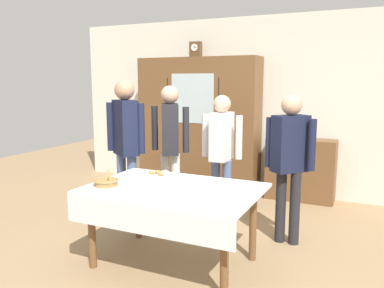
# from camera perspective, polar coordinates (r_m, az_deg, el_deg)

# --- Properties ---
(ground_plane) EXTENTS (12.00, 12.00, 0.00)m
(ground_plane) POSITION_cam_1_polar(r_m,az_deg,el_deg) (4.13, -1.23, -15.74)
(ground_plane) COLOR #997A56
(ground_plane) RESTS_ON ground
(back_wall) EXTENTS (6.40, 0.10, 2.70)m
(back_wall) POSITION_cam_1_polar(r_m,az_deg,el_deg) (6.24, 9.64, 5.48)
(back_wall) COLOR silver
(back_wall) RESTS_ON ground
(dining_table) EXTENTS (1.59, 1.07, 0.75)m
(dining_table) POSITION_cam_1_polar(r_m,az_deg,el_deg) (3.70, -2.89, -7.89)
(dining_table) COLOR brown
(dining_table) RESTS_ON ground
(wall_cabinet) EXTENTS (1.95, 0.46, 2.09)m
(wall_cabinet) POSITION_cam_1_polar(r_m,az_deg,el_deg) (6.30, 0.91, 2.87)
(wall_cabinet) COLOR brown
(wall_cabinet) RESTS_ON ground
(mantel_clock) EXTENTS (0.18, 0.11, 0.24)m
(mantel_clock) POSITION_cam_1_polar(r_m,az_deg,el_deg) (6.29, 0.54, 13.50)
(mantel_clock) COLOR brown
(mantel_clock) RESTS_ON wall_cabinet
(bookshelf_low) EXTENTS (0.97, 0.35, 0.91)m
(bookshelf_low) POSITION_cam_1_polar(r_m,az_deg,el_deg) (5.98, 15.39, -3.59)
(bookshelf_low) COLOR brown
(bookshelf_low) RESTS_ON ground
(book_stack) EXTENTS (0.17, 0.21, 0.06)m
(book_stack) POSITION_cam_1_polar(r_m,az_deg,el_deg) (5.89, 15.59, 0.98)
(book_stack) COLOR #3D754C
(book_stack) RESTS_ON bookshelf_low
(tea_cup_near_left) EXTENTS (0.13, 0.13, 0.06)m
(tea_cup_near_left) POSITION_cam_1_polar(r_m,az_deg,el_deg) (3.25, 0.21, -7.94)
(tea_cup_near_left) COLOR silver
(tea_cup_near_left) RESTS_ON dining_table
(tea_cup_mid_right) EXTENTS (0.13, 0.13, 0.06)m
(tea_cup_mid_right) POSITION_cam_1_polar(r_m,az_deg,el_deg) (3.50, -3.44, -6.72)
(tea_cup_mid_right) COLOR silver
(tea_cup_mid_right) RESTS_ON dining_table
(tea_cup_back_edge) EXTENTS (0.13, 0.13, 0.06)m
(tea_cup_back_edge) POSITION_cam_1_polar(r_m,az_deg,el_deg) (3.81, -2.16, -5.35)
(tea_cup_back_edge) COLOR white
(tea_cup_back_edge) RESTS_ON dining_table
(tea_cup_far_right) EXTENTS (0.13, 0.13, 0.06)m
(tea_cup_far_right) POSITION_cam_1_polar(r_m,az_deg,el_deg) (3.33, 3.02, -7.54)
(tea_cup_far_right) COLOR silver
(tea_cup_far_right) RESTS_ON dining_table
(tea_cup_front_edge) EXTENTS (0.13, 0.13, 0.06)m
(tea_cup_front_edge) POSITION_cam_1_polar(r_m,az_deg,el_deg) (3.80, -7.30, -5.47)
(tea_cup_front_edge) COLOR white
(tea_cup_front_edge) RESTS_ON dining_table
(tea_cup_far_left) EXTENTS (0.13, 0.13, 0.06)m
(tea_cup_far_left) POSITION_cam_1_polar(r_m,az_deg,el_deg) (3.61, 0.86, -6.19)
(tea_cup_far_left) COLOR silver
(tea_cup_far_left) RESTS_ON dining_table
(bread_basket) EXTENTS (0.24, 0.24, 0.16)m
(bread_basket) POSITION_cam_1_polar(r_m,az_deg,el_deg) (3.83, -12.32, -5.39)
(bread_basket) COLOR #9E7542
(bread_basket) RESTS_ON dining_table
(pastry_plate) EXTENTS (0.28, 0.28, 0.05)m
(pastry_plate) POSITION_cam_1_polar(r_m,az_deg,el_deg) (4.14, -5.20, -4.43)
(pastry_plate) COLOR white
(pastry_plate) RESTS_ON dining_table
(spoon_front_edge) EXTENTS (0.12, 0.02, 0.01)m
(spoon_front_edge) POSITION_cam_1_polar(r_m,az_deg,el_deg) (3.86, 2.84, -5.55)
(spoon_front_edge) COLOR silver
(spoon_front_edge) RESTS_ON dining_table
(spoon_center) EXTENTS (0.12, 0.02, 0.01)m
(spoon_center) POSITION_cam_1_polar(r_m,az_deg,el_deg) (3.70, -8.90, -6.32)
(spoon_center) COLOR silver
(spoon_center) RESTS_ON dining_table
(spoon_near_right) EXTENTS (0.12, 0.02, 0.01)m
(spoon_near_right) POSITION_cam_1_polar(r_m,az_deg,el_deg) (4.02, -10.55, -5.10)
(spoon_near_right) COLOR silver
(spoon_near_right) RESTS_ON dining_table
(person_beside_shelf) EXTENTS (0.52, 0.40, 1.60)m
(person_beside_shelf) POSITION_cam_1_polar(r_m,az_deg,el_deg) (4.26, 13.94, -1.52)
(person_beside_shelf) COLOR #232328
(person_beside_shelf) RESTS_ON ground
(person_behind_table_left) EXTENTS (0.52, 0.37, 1.75)m
(person_behind_table_left) POSITION_cam_1_polar(r_m,az_deg,el_deg) (4.74, -9.56, 0.97)
(person_behind_table_left) COLOR slate
(person_behind_table_left) RESTS_ON ground
(person_behind_table_right) EXTENTS (0.52, 0.36, 1.57)m
(person_behind_table_right) POSITION_cam_1_polar(r_m,az_deg,el_deg) (4.83, 4.30, -0.29)
(person_behind_table_right) COLOR slate
(person_behind_table_right) RESTS_ON ground
(person_by_cabinet) EXTENTS (0.52, 0.41, 1.68)m
(person_by_cabinet) POSITION_cam_1_polar(r_m,az_deg,el_deg) (4.94, -3.19, 0.84)
(person_by_cabinet) COLOR silver
(person_by_cabinet) RESTS_ON ground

